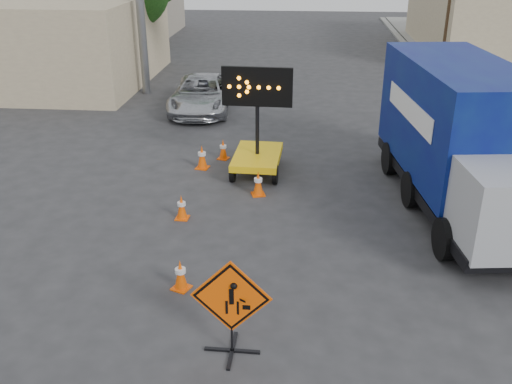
# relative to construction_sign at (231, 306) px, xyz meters

# --- Properties ---
(ground) EXTENTS (100.00, 100.00, 0.00)m
(ground) POSITION_rel_construction_sign_xyz_m (0.32, -0.59, -0.97)
(ground) COLOR #2D2D30
(ground) RESTS_ON ground
(curb_right) EXTENTS (0.40, 60.00, 0.12)m
(curb_right) POSITION_rel_construction_sign_xyz_m (7.52, 14.41, -0.91)
(curb_right) COLOR gray
(curb_right) RESTS_ON ground
(storefront_left_near) EXTENTS (14.00, 10.00, 4.00)m
(storefront_left_near) POSITION_rel_construction_sign_xyz_m (-13.68, 19.41, 1.03)
(storefront_left_near) COLOR #C2B18C
(storefront_left_near) RESTS_ON ground
(storefront_left_far) EXTENTS (12.00, 10.00, 4.40)m
(storefront_left_far) POSITION_rel_construction_sign_xyz_m (-14.68, 33.41, 1.23)
(storefront_left_far) COLOR gray
(storefront_left_far) RESTS_ON ground
(building_right_far) EXTENTS (10.00, 14.00, 4.60)m
(building_right_far) POSITION_rel_construction_sign_xyz_m (13.32, 29.41, 1.33)
(building_right_far) COLOR #C2B18C
(building_right_far) RESTS_ON ground
(construction_sign) EXTENTS (1.39, 0.98, 1.84)m
(construction_sign) POSITION_rel_construction_sign_xyz_m (0.00, 0.00, 0.00)
(construction_sign) COLOR black
(construction_sign) RESTS_ON ground
(arrow_board) EXTENTS (2.05, 2.33, 3.25)m
(arrow_board) POSITION_rel_construction_sign_xyz_m (-0.28, 8.26, -0.25)
(arrow_board) COLOR yellow
(arrow_board) RESTS_ON ground
(pickup_truck) EXTENTS (2.53, 5.12, 1.40)m
(pickup_truck) POSITION_rel_construction_sign_xyz_m (-3.13, 14.84, -0.27)
(pickup_truck) COLOR #BABCC2
(pickup_truck) RESTS_ON ground
(box_truck) EXTENTS (3.22, 8.07, 3.72)m
(box_truck) POSITION_rel_construction_sign_xyz_m (5.13, 6.36, 0.72)
(box_truck) COLOR black
(box_truck) RESTS_ON ground
(cone_a) EXTENTS (0.45, 0.45, 0.67)m
(cone_a) POSITION_rel_construction_sign_xyz_m (-1.29, 1.85, -0.63)
(cone_a) COLOR #FF5405
(cone_a) RESTS_ON ground
(cone_b) EXTENTS (0.35, 0.35, 0.65)m
(cone_b) POSITION_rel_construction_sign_xyz_m (-1.93, 4.98, -0.64)
(cone_b) COLOR #FF5405
(cone_b) RESTS_ON ground
(cone_c) EXTENTS (0.45, 0.45, 0.71)m
(cone_c) POSITION_rel_construction_sign_xyz_m (-0.11, 6.61, -0.61)
(cone_c) COLOR #FF5405
(cone_c) RESTS_ON ground
(cone_d) EXTENTS (0.44, 0.44, 0.75)m
(cone_d) POSITION_rel_construction_sign_xyz_m (-2.02, 8.46, -0.59)
(cone_d) COLOR #FF5405
(cone_d) RESTS_ON ground
(cone_e) EXTENTS (0.41, 0.41, 0.66)m
(cone_e) POSITION_rel_construction_sign_xyz_m (-1.48, 9.33, -0.64)
(cone_e) COLOR #FF5405
(cone_e) RESTS_ON ground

